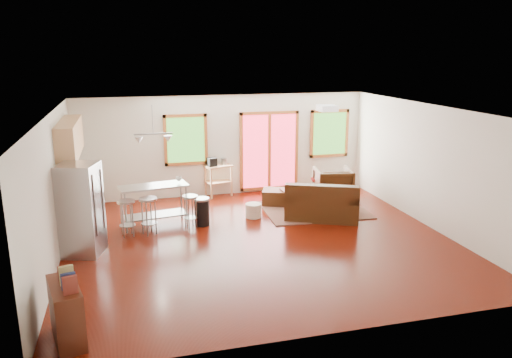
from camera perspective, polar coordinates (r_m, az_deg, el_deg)
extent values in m
cube|color=#390902|center=(10.04, 0.44, -7.12)|extent=(7.50, 7.00, 0.02)
cube|color=white|center=(9.39, 0.47, 7.91)|extent=(7.50, 7.00, 0.02)
cube|color=silver|center=(12.97, -3.63, 3.85)|extent=(7.50, 0.02, 2.60)
cube|color=silver|center=(9.40, -22.24, -1.31)|extent=(0.02, 7.00, 2.60)
cube|color=silver|center=(11.20, 19.36, 1.35)|extent=(0.02, 7.00, 2.60)
cube|color=silver|center=(6.47, 8.72, -7.30)|extent=(7.50, 0.02, 2.60)
cube|color=#2E601F|center=(12.74, -8.03, 4.46)|extent=(0.94, 0.02, 1.14)
cube|color=#A15121|center=(12.65, -8.13, 7.18)|extent=(1.10, 0.05, 0.08)
cube|color=#A15121|center=(12.86, -7.94, 1.78)|extent=(1.10, 0.05, 0.08)
cube|color=#A15121|center=(12.69, -10.32, 4.32)|extent=(0.08, 0.05, 1.30)
cube|color=#A15121|center=(12.81, -5.76, 4.58)|extent=(0.08, 0.05, 1.30)
cube|color=#C6273E|center=(13.24, 1.53, 3.21)|extent=(1.44, 0.02, 1.94)
cube|color=#A15121|center=(13.08, 1.56, 7.56)|extent=(1.60, 0.05, 0.08)
cube|color=#A15121|center=(13.48, 1.50, -1.00)|extent=(1.60, 0.05, 0.08)
cube|color=#A15121|center=(13.05, -1.68, 3.05)|extent=(0.08, 0.05, 2.10)
cube|color=#A15121|center=(13.47, 4.64, 3.37)|extent=(0.08, 0.05, 2.10)
cube|color=#A15121|center=(13.24, 1.53, 3.21)|extent=(0.08, 0.05, 1.94)
cube|color=#2E601F|center=(13.74, 8.39, 5.17)|extent=(0.94, 0.02, 1.14)
cube|color=#A15121|center=(13.66, 8.48, 7.70)|extent=(1.10, 0.05, 0.08)
cube|color=#A15121|center=(13.85, 8.30, 2.68)|extent=(1.10, 0.05, 0.08)
cube|color=#A15121|center=(13.55, 6.39, 5.10)|extent=(0.08, 0.05, 1.30)
cube|color=#A15121|center=(13.95, 10.32, 5.23)|extent=(0.08, 0.05, 1.30)
cube|color=#55623B|center=(11.96, 6.68, -3.51)|extent=(2.44, 1.92, 0.02)
cube|color=black|center=(11.39, 7.53, -3.33)|extent=(1.85, 1.49, 0.45)
cube|color=black|center=(10.93, 7.55, -1.73)|extent=(1.57, 0.85, 0.41)
cube|color=black|center=(11.33, 4.04, -1.68)|extent=(0.57, 0.92, 0.17)
cube|color=black|center=(11.31, 11.12, -1.95)|extent=(0.57, 0.92, 0.17)
cube|color=black|center=(11.37, 5.79, -1.78)|extent=(0.85, 0.81, 0.13)
cube|color=black|center=(11.36, 9.37, -1.92)|extent=(0.85, 0.81, 0.13)
cube|color=#39160A|center=(12.14, 5.47, -1.34)|extent=(1.05, 0.66, 0.04)
cube|color=#39160A|center=(11.84, 3.94, -2.75)|extent=(0.06, 0.06, 0.37)
cube|color=#39160A|center=(12.17, 7.74, -2.37)|extent=(0.06, 0.06, 0.37)
cube|color=#39160A|center=(12.25, 3.18, -2.15)|extent=(0.06, 0.06, 0.37)
cube|color=#39160A|center=(12.56, 6.88, -1.81)|extent=(0.06, 0.06, 0.37)
imported|color=black|center=(12.75, 8.78, -0.39)|extent=(1.00, 0.96, 0.90)
cube|color=black|center=(12.29, 2.10, -2.06)|extent=(0.73, 0.73, 0.37)
cylinder|color=beige|center=(11.35, -0.30, -3.62)|extent=(0.39, 0.39, 0.32)
imported|color=silver|center=(12.07, 6.57, -0.92)|extent=(0.26, 0.27, 0.20)
sphere|color=#AD1F1B|center=(12.07, 6.62, -0.15)|extent=(0.10, 0.10, 0.08)
sphere|color=#AD1F1B|center=(11.99, 6.55, -0.14)|extent=(0.10, 0.10, 0.08)
sphere|color=#AD1F1B|center=(12.05, 6.45, 0.04)|extent=(0.10, 0.10, 0.08)
imported|color=maroon|center=(12.07, 8.94, -0.74)|extent=(0.23, 0.09, 0.31)
cube|color=tan|center=(11.22, -19.24, -3.11)|extent=(0.60, 2.20, 0.90)
cube|color=black|center=(11.10, -19.44, -0.79)|extent=(0.64, 2.24, 0.04)
cube|color=tan|center=(10.90, -20.52, 4.40)|extent=(0.36, 2.20, 0.70)
cylinder|color=#B7BABC|center=(10.59, -19.68, -0.91)|extent=(0.12, 0.12, 0.18)
cube|color=black|center=(11.46, -19.35, 0.30)|extent=(0.22, 0.18, 0.20)
cube|color=#B7BABC|center=(9.70, -19.43, -3.31)|extent=(0.85, 0.84, 1.72)
cube|color=gray|center=(9.58, -17.57, -3.37)|extent=(0.20, 0.61, 1.68)
cylinder|color=gray|center=(9.34, -17.95, -2.93)|extent=(0.03, 0.03, 1.14)
cylinder|color=gray|center=(9.72, -17.13, -2.20)|extent=(0.03, 0.03, 1.14)
cube|color=#B7BABC|center=(10.83, -11.63, -0.82)|extent=(1.50, 0.78, 0.04)
cube|color=gray|center=(11.01, -11.46, -4.06)|extent=(1.39, 0.69, 0.03)
cylinder|color=gray|center=(10.64, -14.67, -3.80)|extent=(0.04, 0.04, 0.87)
cylinder|color=gray|center=(10.89, -7.94, -3.04)|extent=(0.04, 0.04, 0.87)
cylinder|color=gray|center=(11.06, -15.03, -3.14)|extent=(0.04, 0.04, 0.87)
cylinder|color=gray|center=(11.30, -8.54, -2.42)|extent=(0.04, 0.04, 0.87)
imported|color=white|center=(10.90, -8.82, 0.11)|extent=(0.15, 0.13, 0.12)
cylinder|color=#B7BABC|center=(10.39, -14.64, -2.51)|extent=(0.41, 0.41, 0.04)
cylinder|color=gray|center=(10.61, -14.09, -4.26)|extent=(0.03, 0.03, 0.71)
cylinder|color=gray|center=(10.58, -15.12, -4.38)|extent=(0.03, 0.03, 0.71)
cylinder|color=gray|center=(10.40, -14.94, -4.70)|extent=(0.03, 0.03, 0.71)
cylinder|color=gray|center=(10.43, -13.90, -4.57)|extent=(0.03, 0.03, 0.71)
cylinder|color=gray|center=(10.54, -14.47, -5.12)|extent=(0.37, 0.37, 0.02)
cylinder|color=#B7BABC|center=(10.38, -12.25, -2.24)|extent=(0.49, 0.49, 0.04)
cylinder|color=gray|center=(10.63, -11.90, -4.04)|extent=(0.03, 0.03, 0.74)
cylinder|color=gray|center=(10.54, -12.86, -4.24)|extent=(0.03, 0.03, 0.74)
cylinder|color=gray|center=(10.37, -12.37, -4.52)|extent=(0.03, 0.03, 0.74)
cylinder|color=gray|center=(10.46, -11.40, -4.31)|extent=(0.03, 0.03, 0.74)
cylinder|color=gray|center=(10.54, -12.10, -4.94)|extent=(0.44, 0.44, 0.02)
cylinder|color=#B7BABC|center=(10.66, -7.54, -2.01)|extent=(0.42, 0.42, 0.04)
cylinder|color=gray|center=(10.88, -7.27, -3.60)|extent=(0.03, 0.03, 0.66)
cylinder|color=gray|center=(10.80, -8.12, -3.75)|extent=(0.03, 0.03, 0.66)
cylinder|color=gray|center=(10.65, -7.70, -4.01)|extent=(0.03, 0.03, 0.66)
cylinder|color=gray|center=(10.73, -6.84, -3.85)|extent=(0.03, 0.03, 0.66)
cylinder|color=gray|center=(10.80, -7.46, -4.39)|extent=(0.38, 0.38, 0.01)
cylinder|color=black|center=(10.89, -6.19, -3.82)|extent=(0.35, 0.35, 0.56)
cylinder|color=#B7BABC|center=(10.80, -6.23, -2.30)|extent=(0.36, 0.36, 0.05)
cube|color=tan|center=(12.88, -4.35, 1.50)|extent=(0.77, 0.60, 0.04)
cube|color=tan|center=(12.98, -4.31, -0.29)|extent=(0.72, 0.56, 0.03)
cube|color=tan|center=(12.71, -5.14, -0.54)|extent=(0.05, 0.05, 0.81)
cube|color=tan|center=(12.95, -2.82, -0.21)|extent=(0.05, 0.05, 0.81)
cube|color=tan|center=(13.01, -5.79, -0.20)|extent=(0.05, 0.05, 0.81)
cube|color=tan|center=(13.25, -3.52, 0.12)|extent=(0.05, 0.05, 0.81)
cube|color=black|center=(12.78, -5.06, 1.96)|extent=(0.26, 0.24, 0.21)
cylinder|color=#B7BABC|center=(12.94, -3.66, 2.05)|extent=(0.19, 0.19, 0.17)
cube|color=#39160A|center=(7.12, -20.86, -14.09)|extent=(0.54, 0.93, 0.78)
cube|color=maroon|center=(6.64, -20.47, -11.29)|extent=(0.18, 0.09, 0.23)
cube|color=navy|center=(6.78, -20.65, -10.87)|extent=(0.18, 0.09, 0.21)
cube|color=#A29055|center=(6.90, -20.84, -10.24)|extent=(0.18, 0.09, 0.25)
cube|color=maroon|center=(7.05, -20.98, -9.99)|extent=(0.18, 0.09, 0.20)
cube|color=white|center=(10.49, 8.14, 8.01)|extent=(0.35, 0.35, 0.12)
cylinder|color=gray|center=(10.61, -11.74, 6.68)|extent=(0.02, 0.02, 0.60)
cube|color=gray|center=(10.65, -11.66, 5.08)|extent=(0.80, 0.04, 0.03)
cone|color=#B7BABC|center=(10.66, -13.24, 4.35)|extent=(0.18, 0.18, 0.14)
cone|color=#B7BABC|center=(10.69, -10.02, 4.54)|extent=(0.18, 0.18, 0.14)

